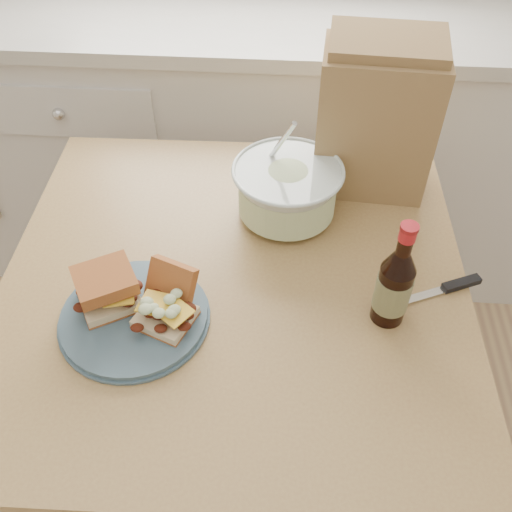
# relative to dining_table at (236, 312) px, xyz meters

# --- Properties ---
(cabinet_run) EXTENTS (2.50, 0.64, 0.94)m
(cabinet_run) POSITION_rel_dining_table_xyz_m (-0.07, 0.93, -0.20)
(cabinet_run) COLOR silver
(cabinet_run) RESTS_ON ground
(dining_table) EXTENTS (0.96, 0.96, 0.78)m
(dining_table) POSITION_rel_dining_table_xyz_m (0.00, 0.00, 0.00)
(dining_table) COLOR tan
(dining_table) RESTS_ON ground
(plate) EXTENTS (0.28, 0.28, 0.02)m
(plate) POSITION_rel_dining_table_xyz_m (-0.18, -0.12, 0.12)
(plate) COLOR #455F70
(plate) RESTS_ON dining_table
(sandwich_left) EXTENTS (0.14, 0.14, 0.08)m
(sandwich_left) POSITION_rel_dining_table_xyz_m (-0.23, -0.10, 0.17)
(sandwich_left) COLOR beige
(sandwich_left) RESTS_ON plate
(sandwich_right) EXTENTS (0.12, 0.16, 0.08)m
(sandwich_right) POSITION_rel_dining_table_xyz_m (-0.11, -0.11, 0.16)
(sandwich_right) COLOR beige
(sandwich_right) RESTS_ON plate
(coleslaw_bowl) EXTENTS (0.24, 0.24, 0.24)m
(coleslaw_bowl) POSITION_rel_dining_table_xyz_m (0.10, 0.20, 0.18)
(coleslaw_bowl) COLOR silver
(coleslaw_bowl) RESTS_ON dining_table
(beer_bottle) EXTENTS (0.07, 0.07, 0.24)m
(beer_bottle) POSITION_rel_dining_table_xyz_m (0.30, -0.08, 0.20)
(beer_bottle) COLOR black
(beer_bottle) RESTS_ON dining_table
(knife) EXTENTS (0.19, 0.10, 0.01)m
(knife) POSITION_rel_dining_table_xyz_m (0.43, -0.00, 0.12)
(knife) COLOR silver
(knife) RESTS_ON dining_table
(paper_bag) EXTENTS (0.26, 0.18, 0.33)m
(paper_bag) POSITION_rel_dining_table_xyz_m (0.28, 0.33, 0.28)
(paper_bag) COLOR olive
(paper_bag) RESTS_ON dining_table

